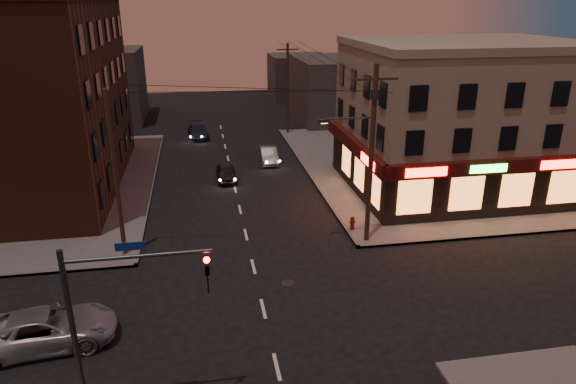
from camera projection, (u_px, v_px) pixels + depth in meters
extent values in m
plane|color=black|center=(263.00, 309.00, 23.36)|extent=(120.00, 120.00, 0.00)
cube|color=#514F4C|center=(443.00, 164.00, 43.79)|extent=(24.00, 28.00, 0.15)
cube|color=gray|center=(459.00, 120.00, 36.61)|extent=(15.00, 12.00, 10.00)
cube|color=gray|center=(469.00, 44.00, 34.76)|extent=(15.20, 12.20, 0.50)
cube|color=black|center=(499.00, 192.00, 32.29)|extent=(15.12, 0.25, 3.40)
cube|color=black|center=(357.00, 169.00, 36.55)|extent=(0.25, 12.12, 3.40)
cube|color=#3B0D09|center=(506.00, 166.00, 31.38)|extent=(15.60, 0.50, 0.90)
cube|color=#3B0D09|center=(354.00, 145.00, 35.87)|extent=(0.50, 12.60, 0.90)
cube|color=#FF140C|center=(426.00, 172.00, 30.26)|extent=(2.60, 0.06, 0.55)
cube|color=#FF140C|center=(560.00, 164.00, 31.70)|extent=(2.60, 0.06, 0.55)
cube|color=#26FF3F|center=(489.00, 169.00, 30.92)|extent=(2.40, 0.06, 0.50)
cube|color=#FF140C|center=(368.00, 161.00, 32.32)|extent=(0.06, 2.60, 0.55)
cube|color=orange|center=(492.00, 192.00, 32.02)|extent=(12.40, 0.08, 2.20)
cube|color=orange|center=(359.00, 173.00, 35.57)|extent=(0.08, 8.40, 2.20)
cube|color=#472216|center=(23.00, 99.00, 36.16)|extent=(12.00, 20.00, 13.00)
cube|color=#3F3D3A|center=(340.00, 89.00, 59.44)|extent=(10.00, 12.00, 7.00)
cube|color=#3F3D3A|center=(102.00, 85.00, 58.53)|extent=(9.00, 10.00, 8.00)
cube|color=#3F3D3A|center=(299.00, 77.00, 72.19)|extent=(8.00, 8.00, 6.00)
cylinder|color=#382619|center=(371.00, 157.00, 28.01)|extent=(0.28, 0.28, 10.00)
cube|color=#382619|center=(376.00, 79.00, 26.53)|extent=(2.40, 0.12, 0.12)
cylinder|color=#333538|center=(375.00, 95.00, 26.81)|extent=(0.44, 0.44, 0.50)
cylinder|color=#333538|center=(350.00, 118.00, 27.02)|extent=(2.60, 0.10, 0.10)
cube|color=#333538|center=(324.00, 121.00, 26.83)|extent=(0.60, 0.25, 0.18)
cube|color=#FFD88C|center=(324.00, 123.00, 26.86)|extent=(0.35, 0.15, 0.04)
cylinder|color=#382619|center=(288.00, 89.00, 52.33)|extent=(0.26, 0.26, 9.00)
cylinder|color=#382619|center=(116.00, 176.00, 26.60)|extent=(0.24, 0.24, 9.00)
cylinder|color=#333538|center=(75.00, 342.00, 16.00)|extent=(0.18, 0.18, 6.40)
cylinder|color=#333538|center=(139.00, 256.00, 15.37)|extent=(4.40, 0.12, 0.12)
imported|color=black|center=(207.00, 265.00, 15.87)|extent=(0.16, 0.20, 1.00)
sphere|color=#FF0C05|center=(207.00, 260.00, 15.68)|extent=(0.20, 0.20, 0.20)
cube|color=navy|center=(131.00, 246.00, 15.21)|extent=(0.90, 0.05, 0.25)
imported|color=gray|center=(45.00, 329.00, 20.66)|extent=(5.79, 3.18, 1.54)
imported|color=black|center=(226.00, 173.00, 39.75)|extent=(1.50, 3.62, 1.23)
imported|color=#65615E|center=(269.00, 155.00, 44.15)|extent=(1.55, 3.99, 1.30)
imported|color=black|center=(198.00, 131.00, 52.15)|extent=(2.29, 4.74, 1.33)
cylinder|color=maroon|center=(352.00, 224.00, 31.00)|extent=(0.27, 0.27, 0.67)
sphere|color=maroon|center=(352.00, 218.00, 30.87)|extent=(0.27, 0.27, 0.27)
cylinder|color=maroon|center=(352.00, 222.00, 30.95)|extent=(0.37, 0.18, 0.13)
cylinder|color=maroon|center=(352.00, 222.00, 30.95)|extent=(0.18, 0.37, 0.13)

